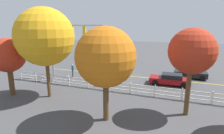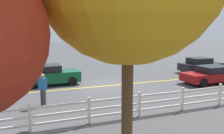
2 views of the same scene
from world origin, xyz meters
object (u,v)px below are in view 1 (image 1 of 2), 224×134
Objects in this scene: car_2 at (95,65)px; pedestrian at (73,70)px; car_0 at (190,73)px; tree_1 at (106,57)px; tree_0 at (192,52)px; tree_2 at (45,37)px; car_1 at (170,79)px; tree_3 at (8,56)px.

car_2 is 4.85m from pedestrian.
car_0 is 0.61× the size of tree_1.
car_0 is 15.30m from tree_1.
tree_1 reaches higher than tree_0.
car_0 is 0.62× the size of tree_0.
tree_2 is at bearing -17.49° from tree_1.
tree_3 is (14.12, 8.53, 3.17)m from car_1.
tree_2 reaches higher than car_1.
tree_3 is (15.62, 1.54, -0.92)m from tree_0.
pedestrian is at bearing -23.44° from tree_0.
pedestrian is at bearing 3.41° from car_1.
tree_0 is 0.98× the size of tree_1.
tree_0 is (-1.50, 7.00, 4.08)m from car_1.
tree_2 is at bearing -167.47° from tree_3.
tree_0 is at bearing -174.38° from tree_3.
tree_2 reaches higher than car_0.
car_0 is at bearing -93.98° from tree_0.
tree_1 reaches higher than car_1.
tree_1 reaches higher than tree_3.
tree_3 reaches higher than car_0.
car_0 is 13.46m from car_2.
tree_0 is (-12.71, 10.67, 4.02)m from car_2.
car_1 is at bearing -143.44° from tree_2.
tree_1 is 1.19× the size of tree_3.
car_0 is 2.33× the size of pedestrian.
car_0 is 0.72× the size of tree_3.
tree_3 is (3.72, 0.83, -1.73)m from tree_2.
tree_3 is (10.34, -1.26, -0.64)m from tree_1.
tree_1 is (-8.36, 8.71, 3.51)m from pedestrian.
tree_1 is (3.78, 9.79, 3.81)m from car_1.
tree_0 is 5.98m from tree_1.
tree_3 is at bearing 29.47° from car_1.
pedestrian is 8.25m from tree_2.
car_1 is 12.19m from pedestrian.
tree_0 is at bearing -176.59° from tree_2.
car_2 is at bearing -61.09° from tree_1.
tree_0 is at bearing -40.48° from car_2.
tree_2 is at bearing 3.41° from tree_0.
tree_3 reaches higher than car_2.
tree_2 is at bearing -86.35° from car_2.
car_1 is 0.68× the size of tree_1.
tree_2 is 4.19m from tree_3.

